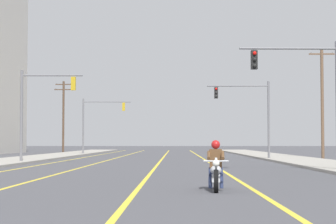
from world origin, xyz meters
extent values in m
cube|color=yellow|center=(0.19, 45.00, 0.00)|extent=(0.16, 100.00, 0.01)
cube|color=yellow|center=(-3.85, 45.00, 0.00)|extent=(0.16, 100.00, 0.01)
cube|color=yellow|center=(3.60, 45.00, 0.00)|extent=(0.16, 100.00, 0.01)
cube|color=yellow|center=(-6.93, 45.00, 0.00)|extent=(0.16, 100.00, 0.01)
cube|color=#9E998E|center=(10.34, 40.00, 0.07)|extent=(4.40, 110.00, 0.14)
cube|color=#9E998E|center=(-10.34, 40.00, 0.07)|extent=(4.40, 110.00, 0.14)
cylinder|color=black|center=(2.44, 11.01, 0.32)|extent=(0.16, 0.65, 0.64)
cylinder|color=black|center=(2.53, 12.56, 0.32)|extent=(0.16, 0.65, 0.64)
cylinder|color=silver|center=(2.45, 11.11, 0.64)|extent=(0.09, 0.33, 0.68)
sphere|color=white|center=(2.44, 10.96, 0.82)|extent=(0.20, 0.20, 0.20)
cylinder|color=silver|center=(2.45, 11.16, 0.87)|extent=(0.70, 0.08, 0.04)
ellipsoid|color=#B7BABF|center=(2.48, 11.66, 0.60)|extent=(0.35, 0.58, 0.28)
cube|color=silver|center=(2.49, 11.78, 0.37)|extent=(0.26, 0.45, 0.24)
cube|color=black|center=(2.50, 12.10, 0.54)|extent=(0.31, 0.53, 0.12)
cube|color=#B7BABF|center=(2.53, 12.51, 0.62)|extent=(0.22, 0.37, 0.08)
cylinder|color=silver|center=(2.37, 12.19, 0.30)|extent=(0.11, 0.55, 0.08)
cube|color=brown|center=(2.50, 12.06, 0.92)|extent=(0.37, 0.26, 0.56)
sphere|color=#B21919|center=(2.50, 12.04, 1.33)|extent=(0.26, 0.26, 0.26)
cylinder|color=navy|center=(2.63, 11.91, 0.54)|extent=(0.16, 0.45, 0.30)
cylinder|color=navy|center=(2.64, 11.73, 0.24)|extent=(0.12, 0.16, 0.35)
cylinder|color=brown|center=(2.69, 11.79, 1.02)|extent=(0.13, 0.53, 0.27)
cylinder|color=navy|center=(2.35, 11.93, 0.54)|extent=(0.16, 0.45, 0.30)
cylinder|color=navy|center=(2.32, 11.75, 0.24)|extent=(0.12, 0.16, 0.35)
cylinder|color=brown|center=(2.29, 11.81, 1.02)|extent=(0.13, 0.53, 0.27)
cylinder|color=slate|center=(6.68, 23.13, 5.85)|extent=(4.67, 0.28, 0.11)
cube|color=black|center=(5.05, 23.07, 5.30)|extent=(0.31, 0.25, 0.90)
sphere|color=red|center=(5.05, 22.92, 5.60)|extent=(0.18, 0.18, 0.18)
sphere|color=black|center=(5.05, 22.92, 5.30)|extent=(0.18, 0.18, 0.18)
sphere|color=black|center=(5.05, 22.92, 5.00)|extent=(0.18, 0.18, 0.18)
cylinder|color=slate|center=(-8.98, 34.91, 3.10)|extent=(0.18, 0.18, 6.20)
cylinder|color=slate|center=(-6.95, 34.94, 5.85)|extent=(4.06, 0.17, 0.11)
cube|color=#B79319|center=(-5.53, 34.96, 5.30)|extent=(0.30, 0.24, 0.90)
sphere|color=red|center=(-5.53, 35.12, 5.60)|extent=(0.18, 0.18, 0.18)
sphere|color=black|center=(-5.53, 35.12, 5.30)|extent=(0.18, 0.18, 0.18)
sphere|color=black|center=(-5.53, 35.12, 5.00)|extent=(0.18, 0.18, 0.18)
cylinder|color=slate|center=(8.67, 42.77, 3.10)|extent=(0.18, 0.18, 6.20)
cylinder|color=slate|center=(6.23, 42.80, 5.85)|extent=(4.88, 0.16, 0.11)
cube|color=black|center=(4.52, 42.81, 5.30)|extent=(0.30, 0.24, 0.90)
sphere|color=red|center=(4.52, 42.66, 5.60)|extent=(0.18, 0.18, 0.18)
sphere|color=black|center=(4.52, 42.66, 5.30)|extent=(0.18, 0.18, 0.18)
sphere|color=black|center=(4.52, 42.66, 5.00)|extent=(0.18, 0.18, 0.18)
cylinder|color=slate|center=(-8.94, 62.13, 3.10)|extent=(0.18, 0.18, 6.20)
cylinder|color=slate|center=(-6.31, 62.24, 5.85)|extent=(5.25, 0.33, 0.11)
cube|color=#B79319|center=(-4.48, 62.31, 5.30)|extent=(0.31, 0.25, 0.90)
sphere|color=red|center=(-4.48, 62.47, 5.60)|extent=(0.18, 0.18, 0.18)
sphere|color=black|center=(-4.48, 62.47, 5.30)|extent=(0.18, 0.18, 0.18)
sphere|color=black|center=(-4.48, 62.47, 5.00)|extent=(0.18, 0.18, 0.18)
cylinder|color=brown|center=(13.52, 45.37, 4.57)|extent=(0.26, 0.26, 9.14)
cube|color=brown|center=(13.52, 45.37, 8.74)|extent=(2.12, 0.12, 0.12)
cylinder|color=slate|center=(12.63, 45.37, 8.84)|extent=(0.08, 0.08, 0.12)
cylinder|color=slate|center=(14.41, 45.37, 8.84)|extent=(0.08, 0.08, 0.12)
cylinder|color=#4C3828|center=(-12.81, 71.28, 4.51)|extent=(0.26, 0.26, 9.03)
cube|color=#4C3828|center=(-12.81, 71.28, 8.63)|extent=(2.06, 0.12, 0.12)
cylinder|color=slate|center=(-13.68, 71.28, 8.73)|extent=(0.08, 0.08, 0.12)
cylinder|color=slate|center=(-11.95, 71.28, 8.73)|extent=(0.08, 0.08, 0.12)
cube|color=#4C3828|center=(-12.81, 71.28, 7.98)|extent=(2.33, 0.12, 0.12)
cylinder|color=slate|center=(-13.79, 71.28, 8.08)|extent=(0.08, 0.08, 0.12)
cylinder|color=slate|center=(-11.83, 71.28, 8.08)|extent=(0.08, 0.08, 0.12)
camera|label=1|loc=(1.33, -6.23, 1.41)|focal=66.29mm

